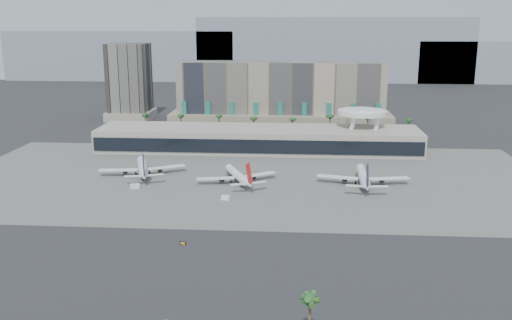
# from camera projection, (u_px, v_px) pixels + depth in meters

# --- Properties ---
(ground) EXTENTS (900.00, 900.00, 0.00)m
(ground) POSITION_uv_depth(u_px,v_px,m) (237.00, 220.00, 198.44)
(ground) COLOR #232326
(ground) RESTS_ON ground
(apron_pad) EXTENTS (260.00, 130.00, 0.06)m
(apron_pad) POSITION_uv_depth(u_px,v_px,m) (250.00, 178.00, 251.68)
(apron_pad) COLOR #5B5B59
(apron_pad) RESTS_ON ground
(mountain_ridge) EXTENTS (680.00, 60.00, 70.00)m
(mountain_ridge) POSITION_uv_depth(u_px,v_px,m) (304.00, 54.00, 644.29)
(mountain_ridge) COLOR gray
(mountain_ridge) RESTS_ON ground
(hotel) EXTENTS (140.00, 30.00, 42.00)m
(hotel) POSITION_uv_depth(u_px,v_px,m) (281.00, 102.00, 362.54)
(hotel) COLOR tan
(hotel) RESTS_ON ground
(office_tower) EXTENTS (30.00, 30.00, 52.00)m
(office_tower) POSITION_uv_depth(u_px,v_px,m) (130.00, 86.00, 393.07)
(office_tower) COLOR black
(office_tower) RESTS_ON ground
(terminal) EXTENTS (170.00, 32.50, 14.50)m
(terminal) POSITION_uv_depth(u_px,v_px,m) (258.00, 138.00, 303.20)
(terminal) COLOR #B0A89B
(terminal) RESTS_ON ground
(saucer_structure) EXTENTS (26.00, 26.00, 21.89)m
(saucer_structure) POSITION_uv_depth(u_px,v_px,m) (362.00, 115.00, 302.50)
(saucer_structure) COLOR white
(saucer_structure) RESTS_ON ground
(palm_row) EXTENTS (157.80, 2.80, 13.10)m
(palm_row) POSITION_uv_depth(u_px,v_px,m) (274.00, 120.00, 335.80)
(palm_row) COLOR brown
(palm_row) RESTS_ON ground
(airliner_left) EXTENTS (37.35, 38.67, 13.77)m
(airliner_left) POSITION_uv_depth(u_px,v_px,m) (143.00, 168.00, 255.02)
(airliner_left) COLOR white
(airliner_left) RESTS_ON ground
(airliner_centre) EXTENTS (33.66, 34.69, 12.72)m
(airliner_centre) POSITION_uv_depth(u_px,v_px,m) (238.00, 176.00, 243.21)
(airliner_centre) COLOR white
(airliner_centre) RESTS_ON ground
(airliner_right) EXTENTS (39.15, 40.30, 13.91)m
(airliner_right) POSITION_uv_depth(u_px,v_px,m) (363.00, 177.00, 240.16)
(airliner_right) COLOR white
(airliner_right) RESTS_ON ground
(service_vehicle_a) EXTENTS (4.22, 2.91, 1.88)m
(service_vehicle_a) POSITION_uv_depth(u_px,v_px,m) (135.00, 186.00, 235.70)
(service_vehicle_a) COLOR silver
(service_vehicle_a) RESTS_ON ground
(service_vehicle_b) EXTENTS (3.52, 2.45, 1.65)m
(service_vehicle_b) POSITION_uv_depth(u_px,v_px,m) (226.00, 198.00, 220.90)
(service_vehicle_b) COLOR white
(service_vehicle_b) RESTS_ON ground
(taxiway_sign) EXTENTS (2.14, 0.87, 0.97)m
(taxiway_sign) POSITION_uv_depth(u_px,v_px,m) (183.00, 243.00, 177.14)
(taxiway_sign) COLOR black
(taxiway_sign) RESTS_ON ground
(near_palm_b) EXTENTS (6.00, 6.00, 12.65)m
(near_palm_b) POSITION_uv_depth(u_px,v_px,m) (310.00, 306.00, 119.49)
(near_palm_b) COLOR brown
(near_palm_b) RESTS_ON ground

